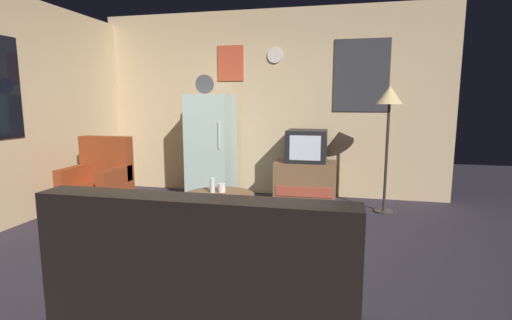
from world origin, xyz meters
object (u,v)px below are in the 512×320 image
object	(u,v)px
standing_lamp	(389,105)
wine_glass	(212,185)
coffee_table	(219,217)
remote_control	(214,195)
tv_stand	(305,182)
crt_tv	(307,146)
fridge	(211,147)
armchair	(98,187)
mug_ceramic_white	(222,188)
couch	(209,288)

from	to	relation	value
standing_lamp	wine_glass	world-z (taller)	standing_lamp
coffee_table	remote_control	size ratio (longest dim) A/B	4.80
tv_stand	crt_tv	distance (m)	0.51
tv_stand	coffee_table	distance (m)	1.84
fridge	remote_control	distance (m)	1.84
fridge	coffee_table	size ratio (longest dim) A/B	2.46
armchair	coffee_table	bearing A→B (deg)	-17.09
mug_ceramic_white	crt_tv	bearing A→B (deg)	65.66
wine_glass	remote_control	world-z (taller)	wine_glass
coffee_table	mug_ceramic_white	xyz separation A→B (m)	(0.00, 0.10, 0.28)
mug_ceramic_white	remote_control	xyz separation A→B (m)	(-0.02, -0.19, -0.03)
wine_glass	armchair	size ratio (longest dim) A/B	0.16
fridge	wine_glass	xyz separation A→B (m)	(0.56, -1.56, -0.20)
mug_ceramic_white	remote_control	bearing A→B (deg)	-95.22
coffee_table	armchair	world-z (taller)	armchair
fridge	remote_control	bearing A→B (deg)	-69.76
crt_tv	mug_ceramic_white	world-z (taller)	crt_tv
standing_lamp	mug_ceramic_white	size ratio (longest dim) A/B	17.67
standing_lamp	couch	world-z (taller)	standing_lamp
remote_control	armchair	world-z (taller)	armchair
tv_stand	crt_tv	xyz separation A→B (m)	(0.01, -0.00, 0.51)
fridge	couch	world-z (taller)	fridge
fridge	wine_glass	world-z (taller)	fridge
couch	armchair	bearing A→B (deg)	136.45
standing_lamp	couch	xyz separation A→B (m)	(-1.30, -2.96, -1.05)
standing_lamp	mug_ceramic_white	bearing A→B (deg)	-143.26
tv_stand	coffee_table	bearing A→B (deg)	-112.91
standing_lamp	mug_ceramic_white	world-z (taller)	standing_lamp
crt_tv	couch	xyz separation A→B (m)	(-0.27, -3.26, -0.48)
mug_ceramic_white	couch	world-z (taller)	couch
wine_glass	remote_control	bearing A→B (deg)	-64.45
remote_control	armchair	distance (m)	1.86
standing_lamp	remote_control	bearing A→B (deg)	-139.82
mug_ceramic_white	armchair	world-z (taller)	armchair
crt_tv	remote_control	world-z (taller)	crt_tv
fridge	standing_lamp	size ratio (longest dim) A/B	1.11
coffee_table	remote_control	bearing A→B (deg)	-99.83
remote_control	wine_glass	bearing A→B (deg)	101.04
tv_stand	mug_ceramic_white	bearing A→B (deg)	-114.10
tv_stand	coffee_table	world-z (taller)	tv_stand
tv_stand	remote_control	size ratio (longest dim) A/B	5.60
couch	tv_stand	bearing A→B (deg)	85.34
tv_stand	remote_control	distance (m)	1.94
fridge	tv_stand	bearing A→B (deg)	3.05
fridge	couch	xyz separation A→B (m)	(1.10, -3.19, -0.44)
coffee_table	mug_ceramic_white	world-z (taller)	mug_ceramic_white
fridge	wine_glass	distance (m)	1.67
crt_tv	remote_control	bearing A→B (deg)	-112.52
fridge	tv_stand	world-z (taller)	fridge
standing_lamp	armchair	size ratio (longest dim) A/B	1.66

